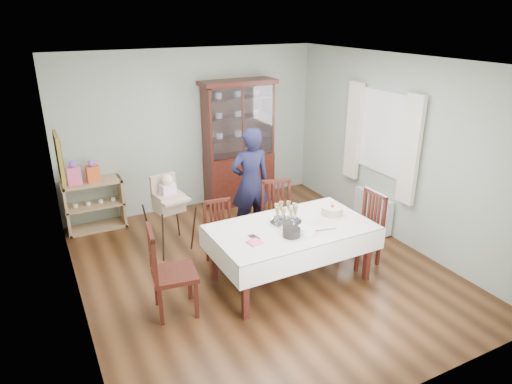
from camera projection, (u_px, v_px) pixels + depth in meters
floor at (260, 268)px, 6.16m from camera, size 5.00×5.00×0.00m
room_shell at (242, 137)px, 5.97m from camera, size 5.00×5.00×5.00m
dining_table at (291, 253)px, 5.76m from camera, size 2.02×1.18×0.76m
china_cabinet at (239, 142)px, 7.93m from camera, size 1.30×0.48×2.18m
sideboard at (95, 205)px, 7.15m from camera, size 0.90×0.38×0.80m
picture_frame at (59, 158)px, 5.27m from camera, size 0.04×0.48×0.58m
window at (384, 133)px, 6.77m from camera, size 0.04×1.02×1.22m
curtain_left at (410, 150)px, 6.27m from camera, size 0.07×0.30×1.55m
curtain_right at (354, 131)px, 7.30m from camera, size 0.07×0.30×1.55m
radiator at (373, 210)px, 7.21m from camera, size 0.10×0.80×0.55m
chair_far_left at (222, 246)px, 6.18m from camera, size 0.43×0.43×0.89m
chair_far_right at (278, 230)px, 6.57m from camera, size 0.56×0.56×1.00m
chair_end_left at (173, 287)px, 5.16m from camera, size 0.54×0.54×1.07m
chair_end_right at (361, 242)px, 6.22m from camera, size 0.45×0.45×1.00m
woman at (250, 183)px, 6.80m from camera, size 0.64×0.44×1.69m
high_chair at (170, 220)px, 6.54m from camera, size 0.59×0.59×1.13m
champagne_tray at (286, 217)px, 5.69m from camera, size 0.40×0.40×0.24m
birthday_cake at (332, 211)px, 5.91m from camera, size 0.32×0.32×0.22m
plate_stack_dark at (291, 232)px, 5.36m from camera, size 0.26×0.26×0.10m
plate_stack_white at (306, 230)px, 5.42m from camera, size 0.24×0.24×0.09m
napkin_stack at (255, 242)px, 5.21m from camera, size 0.17×0.17×0.02m
cutlery at (251, 238)px, 5.33m from camera, size 0.13×0.16×0.01m
cake_knife at (326, 230)px, 5.52m from camera, size 0.28×0.08×0.01m
gift_bag_pink at (74, 174)px, 6.83m from camera, size 0.20×0.13×0.37m
gift_bag_orange at (93, 172)px, 6.95m from camera, size 0.20×0.15×0.35m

